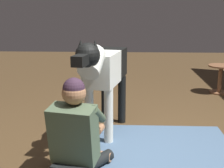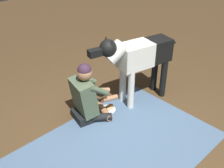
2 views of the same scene
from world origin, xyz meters
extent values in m
plane|color=#4C3721|center=(0.00, 0.00, 0.00)|extent=(15.04, 15.04, 0.00)
cube|color=#486280|center=(0.17, 0.09, 0.00)|extent=(2.51, 1.71, 0.01)
cube|color=black|center=(0.11, -0.67, 0.06)|extent=(0.31, 0.39, 0.12)
cylinder|color=black|center=(-0.08, -0.78, 0.07)|extent=(0.41, 0.19, 0.11)
cylinder|color=#A97450|center=(-0.21, -0.68, 0.06)|extent=(0.15, 0.37, 0.09)
cylinder|color=black|center=(-0.01, -0.48, 0.07)|extent=(0.38, 0.33, 0.11)
cylinder|color=#A97450|center=(-0.17, -0.52, 0.06)|extent=(0.19, 0.37, 0.09)
cube|color=#4B5C43|center=(0.08, -0.66, 0.38)|extent=(0.37, 0.45, 0.54)
cylinder|color=#4B5C43|center=(-0.10, -0.80, 0.53)|extent=(0.30, 0.14, 0.24)
cylinder|color=#A97450|center=(-0.28, -0.71, 0.30)|extent=(0.28, 0.17, 0.12)
cylinder|color=#4B5C43|center=(-0.02, -0.46, 0.53)|extent=(0.30, 0.14, 0.24)
cylinder|color=#A97450|center=(-0.23, -0.46, 0.30)|extent=(0.27, 0.09, 0.12)
sphere|color=#A97450|center=(0.05, -0.65, 0.75)|extent=(0.21, 0.21, 0.21)
sphere|color=#372434|center=(0.05, -0.65, 0.78)|extent=(0.19, 0.19, 0.19)
cylinder|color=silver|center=(-0.59, -0.39, 0.31)|extent=(0.10, 0.10, 0.62)
cylinder|color=silver|center=(-0.64, -0.61, 0.31)|extent=(0.10, 0.10, 0.62)
cylinder|color=black|center=(-1.20, -0.25, 0.31)|extent=(0.10, 0.10, 0.62)
cylinder|color=black|center=(-1.25, -0.47, 0.31)|extent=(0.10, 0.10, 0.62)
cube|color=silver|center=(-0.75, -0.47, 0.80)|extent=(0.55, 0.42, 0.36)
cube|color=black|center=(-1.11, -0.39, 0.80)|extent=(0.48, 0.39, 0.34)
cylinder|color=silver|center=(-0.41, -0.55, 0.93)|extent=(0.40, 0.30, 0.35)
sphere|color=black|center=(-0.30, -0.57, 1.02)|extent=(0.24, 0.24, 0.24)
cube|color=black|center=(-0.11, -0.62, 1.00)|extent=(0.20, 0.14, 0.10)
cone|color=black|center=(-0.30, -0.50, 1.11)|extent=(0.10, 0.10, 0.11)
cone|color=black|center=(-0.33, -0.64, 1.11)|extent=(0.10, 0.10, 0.11)
cylinder|color=black|center=(-1.33, -0.34, 0.76)|extent=(0.32, 0.11, 0.21)
cylinder|color=silver|center=(-0.29, -0.58, 0.01)|extent=(0.24, 0.24, 0.01)
cylinder|color=#E3B06A|center=(-0.29, -0.60, 0.04)|extent=(0.18, 0.05, 0.05)
cylinder|color=#E3B06A|center=(-0.29, -0.55, 0.04)|extent=(0.18, 0.05, 0.05)
cylinder|color=brown|center=(-0.29, -0.58, 0.04)|extent=(0.19, 0.04, 0.04)
camera|label=1|loc=(2.54, -0.22, 1.46)|focal=48.98mm
camera|label=2|loc=(1.97, 1.87, 2.53)|focal=43.90mm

